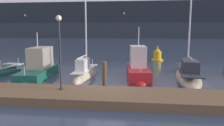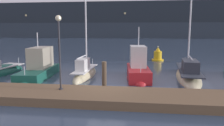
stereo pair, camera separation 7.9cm
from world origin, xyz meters
The scene contains 10 objects.
ground_plane centered at (0.00, 0.00, 0.00)m, with size 400.00×400.00×0.00m, color #2D3D51.
dock centered at (0.00, -1.80, 0.23)m, with size 36.29×2.80×0.45m, color brown.
mooring_pile_2 centered at (0.00, -0.15, 0.93)m, with size 0.28×0.28×1.85m, color #4C3D2D.
motorboat_berth_3 centered at (-5.81, 3.34, 0.41)m, with size 2.43×6.03×4.16m.
sailboat_berth_4 centered at (-2.20, 3.86, 0.18)m, with size 1.34×5.34×8.35m.
motorboat_berth_5 centered at (2.00, 3.91, 0.45)m, with size 2.12×5.12×4.60m.
sailboat_berth_6 centered at (5.90, 4.50, 0.19)m, with size 2.61×7.80×10.69m.
channel_buoy centered at (4.31, 14.01, 0.63)m, with size 1.43×1.43×1.76m.
dock_lamppost centered at (-2.24, -1.47, 3.16)m, with size 0.32×0.32×4.05m.
hillside_backdrop centered at (0.65, 93.42, 7.48)m, with size 240.00×23.00×16.23m.
Camera 2 is at (2.06, -12.81, 3.76)m, focal length 35.00 mm.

